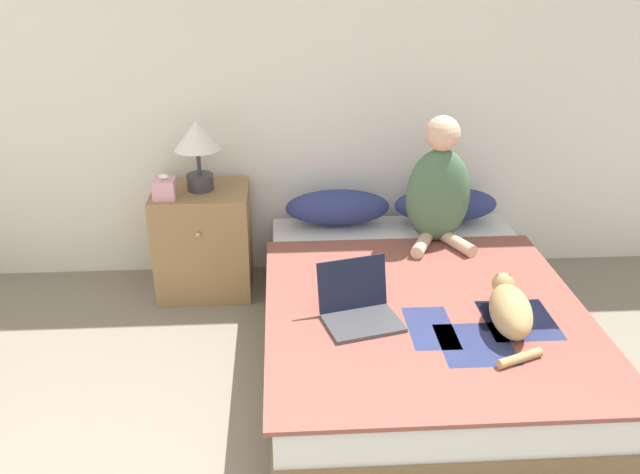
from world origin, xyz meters
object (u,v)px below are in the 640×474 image
at_px(nightstand, 204,241).
at_px(pillow_far, 446,205).
at_px(tissue_box, 164,188).
at_px(pillow_near, 338,207).
at_px(table_lamp, 197,143).
at_px(person_sitting, 439,189).
at_px(laptop_open, 359,309).
at_px(cat_tabby, 510,309).
at_px(bed, 416,324).

bearing_deg(nightstand, pillow_far, 2.98).
xyz_separation_m(nightstand, tissue_box, (-0.18, -0.12, 0.38)).
height_order(pillow_near, table_lamp, table_lamp).
bearing_deg(person_sitting, nightstand, 171.25).
bearing_deg(pillow_near, pillow_far, 0.00).
distance_m(pillow_near, table_lamp, 0.91).
relative_size(laptop_open, nightstand, 0.61).
bearing_deg(cat_tabby, table_lamp, 59.62).
xyz_separation_m(pillow_far, laptop_open, (-0.65, -1.11, -0.05)).
relative_size(person_sitting, tissue_box, 5.15).
xyz_separation_m(person_sitting, cat_tabby, (0.13, -0.94, -0.22)).
distance_m(laptop_open, tissue_box, 1.37).
bearing_deg(cat_tabby, bed, 50.71).
relative_size(bed, cat_tabby, 3.49).
relative_size(pillow_near, person_sitting, 0.86).
distance_m(pillow_near, tissue_box, 1.02).
xyz_separation_m(pillow_near, person_sitting, (0.53, -0.28, 0.21)).
bearing_deg(pillow_near, cat_tabby, -61.52).
distance_m(table_lamp, tissue_box, 0.31).
bearing_deg(cat_tabby, person_sitting, 15.51).
bearing_deg(table_lamp, tissue_box, -145.53).
bearing_deg(laptop_open, cat_tabby, -23.62).
height_order(pillow_far, nightstand, nightstand).
bearing_deg(pillow_far, nightstand, -177.02).
xyz_separation_m(laptop_open, tissue_box, (-0.98, 0.92, 0.26)).
height_order(person_sitting, tissue_box, person_sitting).
height_order(bed, tissue_box, tissue_box).
xyz_separation_m(cat_tabby, tissue_box, (-1.64, 1.02, 0.23)).
bearing_deg(bed, pillow_near, 110.90).
bearing_deg(tissue_box, pillow_near, 11.33).
xyz_separation_m(bed, nightstand, (-1.13, 0.78, 0.13)).
bearing_deg(bed, person_sitting, 70.30).
bearing_deg(nightstand, table_lamp, 49.64).
relative_size(bed, tissue_box, 14.35).
relative_size(cat_tabby, tissue_box, 4.11).
relative_size(pillow_near, table_lamp, 1.55).
bearing_deg(table_lamp, person_sitting, -9.01).
height_order(laptop_open, tissue_box, tissue_box).
relative_size(pillow_near, pillow_far, 1.00).
distance_m(pillow_near, pillow_far, 0.65).
distance_m(bed, nightstand, 1.38).
bearing_deg(pillow_near, laptop_open, -89.84).
bearing_deg(person_sitting, bed, -109.70).
height_order(pillow_far, table_lamp, table_lamp).
bearing_deg(pillow_far, pillow_near, 180.00).
distance_m(bed, person_sitting, 0.79).
relative_size(cat_tabby, laptop_open, 1.46).
bearing_deg(pillow_near, nightstand, -174.59).
bearing_deg(table_lamp, pillow_near, 5.06).
distance_m(person_sitting, tissue_box, 1.51).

